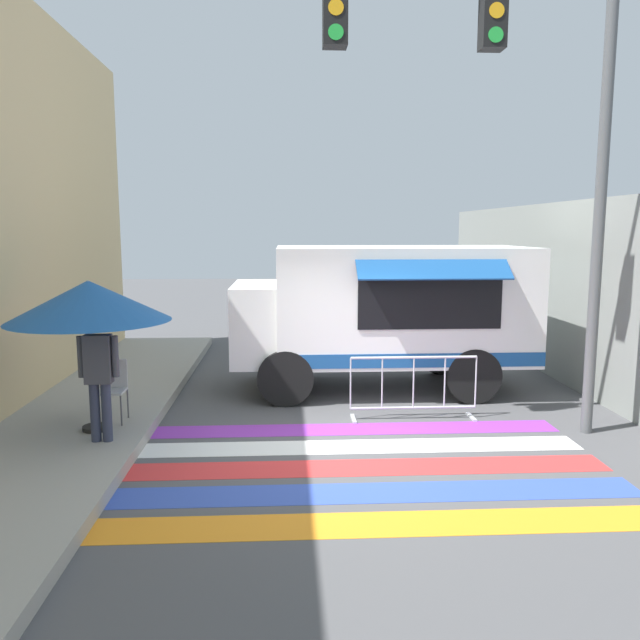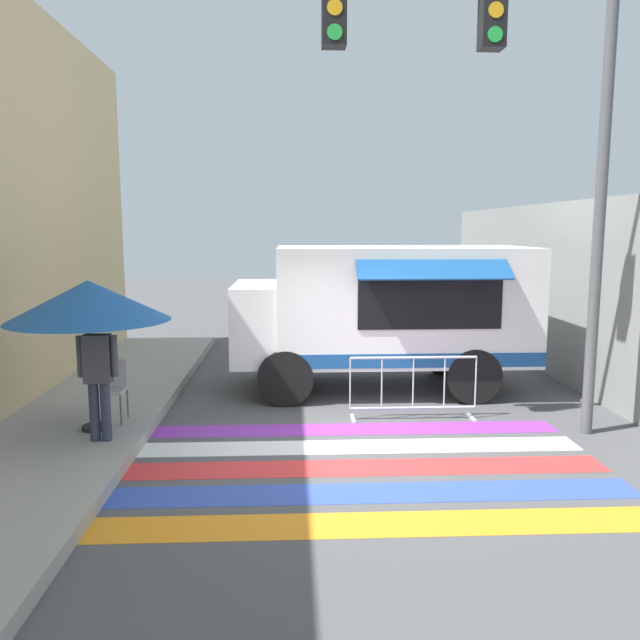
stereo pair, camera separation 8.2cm
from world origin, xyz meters
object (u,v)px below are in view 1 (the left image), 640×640
at_px(food_truck, 379,308).
at_px(patio_umbrella, 89,301).
at_px(barricade_front, 413,388).
at_px(folding_chair, 112,384).
at_px(vendor_person, 99,370).
at_px(traffic_signal_pole, 498,91).

relative_size(food_truck, patio_umbrella, 2.44).
xyz_separation_m(patio_umbrella, barricade_front, (4.66, 0.81, -1.49)).
height_order(folding_chair, vendor_person, vendor_person).
distance_m(food_truck, folding_chair, 4.90).
distance_m(food_truck, vendor_person, 5.27).
bearing_deg(traffic_signal_pole, vendor_person, -174.80).
bearing_deg(vendor_person, folding_chair, 110.54).
distance_m(patio_umbrella, folding_chair, 1.36).
distance_m(traffic_signal_pole, vendor_person, 6.48).
xyz_separation_m(traffic_signal_pole, vendor_person, (-5.32, -0.48, -3.67)).
distance_m(traffic_signal_pole, patio_umbrella, 6.22).
bearing_deg(vendor_person, barricade_front, 30.46).
bearing_deg(food_truck, folding_chair, -151.78).
height_order(patio_umbrella, folding_chair, patio_umbrella).
bearing_deg(patio_umbrella, barricade_front, 9.87).
height_order(food_truck, patio_umbrella, food_truck).
height_order(food_truck, barricade_front, food_truck).
bearing_deg(food_truck, vendor_person, -142.28).
bearing_deg(patio_umbrella, vendor_person, -64.47).
xyz_separation_m(food_truck, patio_umbrella, (-4.38, -2.74, 0.46)).
distance_m(traffic_signal_pole, folding_chair, 6.81).
relative_size(folding_chair, barricade_front, 0.45).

